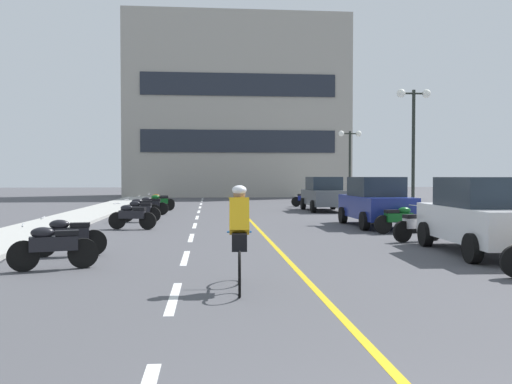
{
  "coord_description": "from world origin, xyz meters",
  "views": [
    {
      "loc": [
        -1.46,
        -2.16,
        1.83
      ],
      "look_at": [
        0.22,
        17.11,
        1.28
      ],
      "focal_mm": 37.77,
      "sensor_mm": 36.0,
      "label": 1
    }
  ],
  "objects_px": {
    "cyclist_rider": "(239,235)",
    "street_lamp_mid": "(414,124)",
    "motorcycle_6": "(399,219)",
    "motorcycle_8": "(140,210)",
    "motorcycle_7": "(132,216)",
    "motorcycle_11": "(159,202)",
    "motorcycle_5": "(419,225)",
    "street_lamp_far": "(350,150)",
    "motorcycle_9": "(141,207)",
    "motorcycle_10": "(150,205)",
    "parked_car_far": "(324,194)",
    "motorcycle_13": "(305,199)",
    "parked_car_mid": "(376,202)",
    "parked_car_near": "(482,215)",
    "motorcycle_3": "(53,246)",
    "motorcycle_12": "(159,201)",
    "motorcycle_4": "(68,236)"
  },
  "relations": [
    {
      "from": "parked_car_mid",
      "to": "parked_car_far",
      "type": "height_order",
      "value": "same"
    },
    {
      "from": "motorcycle_7",
      "to": "motorcycle_11",
      "type": "height_order",
      "value": "same"
    },
    {
      "from": "parked_car_far",
      "to": "motorcycle_12",
      "type": "height_order",
      "value": "parked_car_far"
    },
    {
      "from": "parked_car_near",
      "to": "motorcycle_6",
      "type": "distance_m",
      "value": 4.63
    },
    {
      "from": "parked_car_far",
      "to": "motorcycle_10",
      "type": "xyz_separation_m",
      "value": [
        -8.91,
        -2.28,
        -0.44
      ]
    },
    {
      "from": "street_lamp_far",
      "to": "motorcycle_10",
      "type": "height_order",
      "value": "street_lamp_far"
    },
    {
      "from": "motorcycle_12",
      "to": "parked_car_mid",
      "type": "bearing_deg",
      "value": -51.91
    },
    {
      "from": "street_lamp_far",
      "to": "motorcycle_9",
      "type": "height_order",
      "value": "street_lamp_far"
    },
    {
      "from": "street_lamp_far",
      "to": "motorcycle_11",
      "type": "distance_m",
      "value": 12.42
    },
    {
      "from": "parked_car_near",
      "to": "motorcycle_9",
      "type": "distance_m",
      "value": 15.22
    },
    {
      "from": "street_lamp_far",
      "to": "parked_car_near",
      "type": "xyz_separation_m",
      "value": [
        -2.3,
        -20.69,
        -2.6
      ]
    },
    {
      "from": "motorcycle_7",
      "to": "motorcycle_8",
      "type": "bearing_deg",
      "value": 92.35
    },
    {
      "from": "motorcycle_4",
      "to": "motorcycle_13",
      "type": "height_order",
      "value": "same"
    },
    {
      "from": "motorcycle_3",
      "to": "motorcycle_13",
      "type": "relative_size",
      "value": 0.97
    },
    {
      "from": "parked_car_far",
      "to": "motorcycle_13",
      "type": "bearing_deg",
      "value": 93.34
    },
    {
      "from": "cyclist_rider",
      "to": "motorcycle_8",
      "type": "bearing_deg",
      "value": 103.89
    },
    {
      "from": "motorcycle_8",
      "to": "motorcycle_10",
      "type": "height_order",
      "value": "same"
    },
    {
      "from": "parked_car_near",
      "to": "motorcycle_9",
      "type": "height_order",
      "value": "parked_car_near"
    },
    {
      "from": "motorcycle_9",
      "to": "cyclist_rider",
      "type": "distance_m",
      "value": 15.84
    },
    {
      "from": "motorcycle_6",
      "to": "motorcycle_8",
      "type": "bearing_deg",
      "value": 149.9
    },
    {
      "from": "street_lamp_mid",
      "to": "motorcycle_9",
      "type": "relative_size",
      "value": 3.18
    },
    {
      "from": "motorcycle_5",
      "to": "motorcycle_10",
      "type": "height_order",
      "value": "same"
    },
    {
      "from": "cyclist_rider",
      "to": "street_lamp_mid",
      "type": "bearing_deg",
      "value": 58.82
    },
    {
      "from": "motorcycle_5",
      "to": "motorcycle_6",
      "type": "relative_size",
      "value": 0.97
    },
    {
      "from": "parked_car_mid",
      "to": "motorcycle_11",
      "type": "xyz_separation_m",
      "value": [
        -8.78,
        9.79,
        -0.44
      ]
    },
    {
      "from": "motorcycle_3",
      "to": "motorcycle_11",
      "type": "bearing_deg",
      "value": 88.82
    },
    {
      "from": "motorcycle_7",
      "to": "motorcycle_11",
      "type": "distance_m",
      "value": 10.15
    },
    {
      "from": "street_lamp_mid",
      "to": "motorcycle_10",
      "type": "bearing_deg",
      "value": 161.21
    },
    {
      "from": "motorcycle_3",
      "to": "motorcycle_11",
      "type": "relative_size",
      "value": 1.02
    },
    {
      "from": "motorcycle_6",
      "to": "motorcycle_10",
      "type": "relative_size",
      "value": 0.99
    },
    {
      "from": "motorcycle_12",
      "to": "street_lamp_far",
      "type": "bearing_deg",
      "value": 11.06
    },
    {
      "from": "parked_car_near",
      "to": "parked_car_mid",
      "type": "relative_size",
      "value": 1.01
    },
    {
      "from": "motorcycle_11",
      "to": "parked_car_near",
      "type": "bearing_deg",
      "value": -61.59
    },
    {
      "from": "street_lamp_far",
      "to": "motorcycle_8",
      "type": "xyz_separation_m",
      "value": [
        -11.54,
        -10.94,
        -3.04
      ]
    },
    {
      "from": "motorcycle_9",
      "to": "motorcycle_10",
      "type": "bearing_deg",
      "value": 84.22
    },
    {
      "from": "motorcycle_7",
      "to": "motorcycle_12",
      "type": "height_order",
      "value": "same"
    },
    {
      "from": "street_lamp_far",
      "to": "motorcycle_4",
      "type": "bearing_deg",
      "value": -120.56
    },
    {
      "from": "street_lamp_mid",
      "to": "motorcycle_13",
      "type": "xyz_separation_m",
      "value": [
        -2.76,
        10.29,
        -3.57
      ]
    },
    {
      "from": "motorcycle_11",
      "to": "cyclist_rider",
      "type": "relative_size",
      "value": 0.92
    },
    {
      "from": "motorcycle_6",
      "to": "motorcycle_9",
      "type": "distance_m",
      "value": 11.67
    },
    {
      "from": "parked_car_near",
      "to": "motorcycle_9",
      "type": "xyz_separation_m",
      "value": [
        -9.45,
        11.92,
        -0.44
      ]
    },
    {
      "from": "street_lamp_mid",
      "to": "cyclist_rider",
      "type": "xyz_separation_m",
      "value": [
        -8.14,
        -13.44,
        -3.16
      ]
    },
    {
      "from": "motorcycle_12",
      "to": "motorcycle_11",
      "type": "bearing_deg",
      "value": -85.77
    },
    {
      "from": "parked_car_mid",
      "to": "motorcycle_6",
      "type": "distance_m",
      "value": 2.52
    },
    {
      "from": "street_lamp_far",
      "to": "motorcycle_10",
      "type": "xyz_separation_m",
      "value": [
        -11.55,
        -6.88,
        -3.04
      ]
    },
    {
      "from": "street_lamp_mid",
      "to": "motorcycle_12",
      "type": "xyz_separation_m",
      "value": [
        -11.42,
        8.51,
        -3.57
      ]
    },
    {
      "from": "cyclist_rider",
      "to": "motorcycle_5",
      "type": "bearing_deg",
      "value": 47.98
    },
    {
      "from": "motorcycle_6",
      "to": "motorcycle_7",
      "type": "height_order",
      "value": "same"
    },
    {
      "from": "motorcycle_10",
      "to": "cyclist_rider",
      "type": "height_order",
      "value": "cyclist_rider"
    },
    {
      "from": "motorcycle_8",
      "to": "cyclist_rider",
      "type": "xyz_separation_m",
      "value": [
        3.28,
        -13.27,
        0.41
      ]
    }
  ]
}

